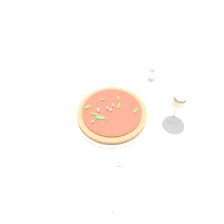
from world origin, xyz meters
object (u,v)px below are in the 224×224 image
Objects in this scene: pizza_arugula_main at (112,114)px; fork at (117,179)px; shaker_pepper at (152,73)px; wine_glass at (180,98)px; side_plate_white at (57,82)px.

pizza_arugula_main reaches higher than fork.
shaker_pepper is at bearing -11.09° from fork.
wine_glass is 2.56× the size of shaker_pepper.
pizza_arugula_main is 0.28m from fork.
shaker_pepper is (0.25, 0.01, -0.09)m from wine_glass.
pizza_arugula_main is at bearing 74.75° from wine_glass.
side_plate_white is at bearing 79.22° from shaker_pepper.
fork is at bearing 168.37° from pizza_arugula_main.
pizza_arugula_main is 1.81× the size of wine_glass.
shaker_pepper is at bearing 1.23° from wine_glass.
side_plate_white reaches higher than fork.
side_plate_white is 0.46m from shaker_pepper.
fork is at bearing 123.22° from wine_glass.
pizza_arugula_main reaches higher than side_plate_white.
shaker_pepper reaches higher than fork.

